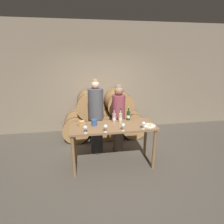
{
  "coord_description": "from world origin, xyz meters",
  "views": [
    {
      "loc": [
        -0.55,
        -3.23,
        2.26
      ],
      "look_at": [
        0.0,
        0.13,
        1.16
      ],
      "focal_mm": 28.0,
      "sensor_mm": 36.0,
      "label": 1
    }
  ],
  "objects_px": {
    "cheese_plate": "(149,126)",
    "bread_basket": "(82,123)",
    "wine_bottle_red": "(128,116)",
    "person_right": "(119,118)",
    "tasting_table": "(113,132)",
    "wine_glass_right": "(144,124)",
    "wine_bottle_rose": "(114,118)",
    "person_left": "(96,117)",
    "wine_glass_center": "(123,125)",
    "wine_bottle_white": "(120,118)",
    "blue_crock": "(94,122)",
    "wine_glass_left": "(106,127)",
    "wine_glass_far_left": "(85,128)"
  },
  "relations": [
    {
      "from": "bread_basket",
      "to": "wine_glass_left",
      "type": "relative_size",
      "value": 1.21
    },
    {
      "from": "wine_glass_left",
      "to": "wine_glass_right",
      "type": "height_order",
      "value": "same"
    },
    {
      "from": "tasting_table",
      "to": "wine_glass_right",
      "type": "xyz_separation_m",
      "value": [
        0.55,
        -0.26,
        0.24
      ]
    },
    {
      "from": "cheese_plate",
      "to": "wine_glass_center",
      "type": "bearing_deg",
      "value": -165.73
    },
    {
      "from": "cheese_plate",
      "to": "wine_bottle_red",
      "type": "bearing_deg",
      "value": 128.11
    },
    {
      "from": "tasting_table",
      "to": "wine_glass_center",
      "type": "bearing_deg",
      "value": -62.24
    },
    {
      "from": "bread_basket",
      "to": "wine_bottle_white",
      "type": "bearing_deg",
      "value": 2.4
    },
    {
      "from": "wine_bottle_red",
      "to": "wine_glass_right",
      "type": "xyz_separation_m",
      "value": [
        0.16,
        -0.54,
        0.01
      ]
    },
    {
      "from": "wine_glass_left",
      "to": "person_right",
      "type": "bearing_deg",
      "value": 64.49
    },
    {
      "from": "person_left",
      "to": "wine_glass_center",
      "type": "relative_size",
      "value": 11.9
    },
    {
      "from": "tasting_table",
      "to": "cheese_plate",
      "type": "height_order",
      "value": "cheese_plate"
    },
    {
      "from": "person_left",
      "to": "wine_bottle_white",
      "type": "relative_size",
      "value": 5.85
    },
    {
      "from": "wine_bottle_red",
      "to": "wine_bottle_white",
      "type": "relative_size",
      "value": 0.99
    },
    {
      "from": "tasting_table",
      "to": "blue_crock",
      "type": "bearing_deg",
      "value": 168.65
    },
    {
      "from": "wine_bottle_white",
      "to": "blue_crock",
      "type": "distance_m",
      "value": 0.57
    },
    {
      "from": "wine_bottle_rose",
      "to": "wine_glass_center",
      "type": "xyz_separation_m",
      "value": [
        0.09,
        -0.46,
        0.0
      ]
    },
    {
      "from": "person_left",
      "to": "wine_glass_center",
      "type": "bearing_deg",
      "value": -63.32
    },
    {
      "from": "cheese_plate",
      "to": "bread_basket",
      "type": "bearing_deg",
      "value": 169.02
    },
    {
      "from": "wine_bottle_rose",
      "to": "bread_basket",
      "type": "bearing_deg",
      "value": -175.06
    },
    {
      "from": "wine_bottle_red",
      "to": "wine_glass_left",
      "type": "bearing_deg",
      "value": -135.78
    },
    {
      "from": "bread_basket",
      "to": "wine_glass_right",
      "type": "relative_size",
      "value": 1.21
    },
    {
      "from": "person_left",
      "to": "wine_bottle_white",
      "type": "height_order",
      "value": "person_left"
    },
    {
      "from": "wine_glass_left",
      "to": "wine_glass_center",
      "type": "relative_size",
      "value": 1.0
    },
    {
      "from": "blue_crock",
      "to": "wine_glass_center",
      "type": "height_order",
      "value": "wine_glass_center"
    },
    {
      "from": "person_right",
      "to": "bread_basket",
      "type": "xyz_separation_m",
      "value": [
        -0.85,
        -0.48,
        0.09
      ]
    },
    {
      "from": "wine_bottle_white",
      "to": "wine_glass_right",
      "type": "relative_size",
      "value": 2.03
    },
    {
      "from": "person_left",
      "to": "wine_glass_right",
      "type": "distance_m",
      "value": 1.21
    },
    {
      "from": "wine_bottle_white",
      "to": "blue_crock",
      "type": "relative_size",
      "value": 2.42
    },
    {
      "from": "wine_bottle_rose",
      "to": "wine_bottle_red",
      "type": "bearing_deg",
      "value": 15.72
    },
    {
      "from": "tasting_table",
      "to": "blue_crock",
      "type": "height_order",
      "value": "blue_crock"
    },
    {
      "from": "blue_crock",
      "to": "wine_glass_right",
      "type": "height_order",
      "value": "wine_glass_right"
    },
    {
      "from": "bread_basket",
      "to": "wine_glass_center",
      "type": "xyz_separation_m",
      "value": [
        0.77,
        -0.4,
        0.07
      ]
    },
    {
      "from": "person_left",
      "to": "wine_glass_far_left",
      "type": "height_order",
      "value": "person_left"
    },
    {
      "from": "blue_crock",
      "to": "wine_glass_center",
      "type": "distance_m",
      "value": 0.63
    },
    {
      "from": "tasting_table",
      "to": "wine_glass_far_left",
      "type": "bearing_deg",
      "value": -153.79
    },
    {
      "from": "wine_bottle_white",
      "to": "tasting_table",
      "type": "bearing_deg",
      "value": -139.46
    },
    {
      "from": "person_right",
      "to": "wine_bottle_white",
      "type": "height_order",
      "value": "person_right"
    },
    {
      "from": "person_right",
      "to": "wine_glass_right",
      "type": "height_order",
      "value": "person_right"
    },
    {
      "from": "tasting_table",
      "to": "wine_glass_left",
      "type": "xyz_separation_m",
      "value": [
        -0.19,
        -0.28,
        0.24
      ]
    },
    {
      "from": "person_right",
      "to": "wine_glass_far_left",
      "type": "relative_size",
      "value": 11.02
    },
    {
      "from": "wine_bottle_red",
      "to": "wine_glass_right",
      "type": "bearing_deg",
      "value": -73.28
    },
    {
      "from": "wine_bottle_red",
      "to": "person_right",
      "type": "bearing_deg",
      "value": 115.32
    },
    {
      "from": "wine_bottle_rose",
      "to": "bread_basket",
      "type": "height_order",
      "value": "wine_bottle_rose"
    },
    {
      "from": "cheese_plate",
      "to": "wine_glass_right",
      "type": "distance_m",
      "value": 0.23
    },
    {
      "from": "wine_bottle_red",
      "to": "wine_bottle_rose",
      "type": "height_order",
      "value": "wine_bottle_rose"
    },
    {
      "from": "tasting_table",
      "to": "cheese_plate",
      "type": "relative_size",
      "value": 6.48
    },
    {
      "from": "blue_crock",
      "to": "wine_glass_right",
      "type": "relative_size",
      "value": 0.84
    },
    {
      "from": "person_right",
      "to": "wine_bottle_red",
      "type": "bearing_deg",
      "value": -64.68
    },
    {
      "from": "cheese_plate",
      "to": "tasting_table",
      "type": "bearing_deg",
      "value": 169.35
    },
    {
      "from": "tasting_table",
      "to": "wine_bottle_red",
      "type": "relative_size",
      "value": 5.74
    }
  ]
}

